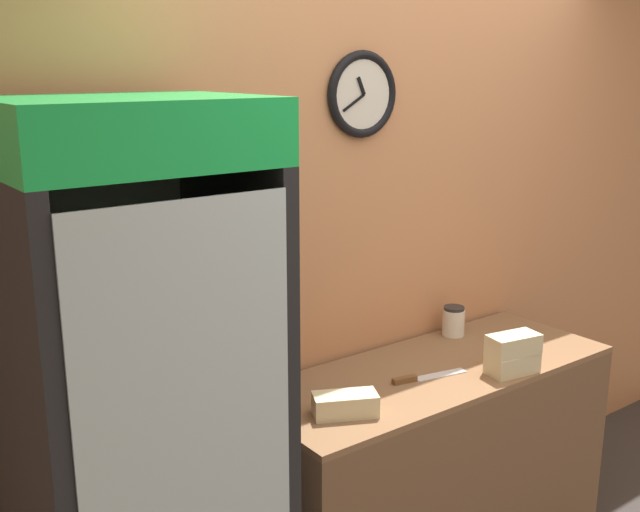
{
  "coord_description": "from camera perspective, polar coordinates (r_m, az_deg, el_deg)",
  "views": [
    {
      "loc": [
        -2.04,
        -1.13,
        2.06
      ],
      "look_at": [
        -0.51,
        0.93,
        1.4
      ],
      "focal_mm": 42.0,
      "sensor_mm": 36.0,
      "label": 1
    }
  ],
  "objects": [
    {
      "name": "sandwich_stack_middle",
      "position": [
        3.05,
        14.53,
        -6.53
      ],
      "size": [
        0.22,
        0.14,
        0.08
      ],
      "color": "beige",
      "rests_on": "sandwich_stack_bottom"
    },
    {
      "name": "wall_back",
      "position": [
        3.17,
        4.56,
        1.44
      ],
      "size": [
        5.2,
        0.09,
        2.7
      ],
      "color": "tan",
      "rests_on": "ground_plane"
    },
    {
      "name": "prep_counter",
      "position": [
        3.27,
        8.39,
        -15.52
      ],
      "size": [
        1.57,
        0.59,
        0.88
      ],
      "color": "brown",
      "rests_on": "ground_plane"
    },
    {
      "name": "condiment_jar",
      "position": [
        3.42,
        10.13,
        -4.9
      ],
      "size": [
        0.1,
        0.1,
        0.13
      ],
      "color": "silver",
      "rests_on": "prep_counter"
    },
    {
      "name": "sandwich_flat_left",
      "position": [
        2.64,
        1.93,
        -11.25
      ],
      "size": [
        0.25,
        0.19,
        0.08
      ],
      "color": "beige",
      "rests_on": "prep_counter"
    },
    {
      "name": "beverage_cooler",
      "position": [
        2.34,
        -14.08,
        -10.87
      ],
      "size": [
        0.7,
        0.67,
        1.98
      ],
      "color": "black",
      "rests_on": "ground_plane"
    },
    {
      "name": "sandwich_stack_bottom",
      "position": [
        3.07,
        14.44,
        -7.92
      ],
      "size": [
        0.22,
        0.13,
        0.08
      ],
      "color": "beige",
      "rests_on": "prep_counter"
    },
    {
      "name": "chefs_knife",
      "position": [
        2.96,
        7.57,
        -9.18
      ],
      "size": [
        0.33,
        0.1,
        0.02
      ],
      "color": "silver",
      "rests_on": "prep_counter"
    }
  ]
}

